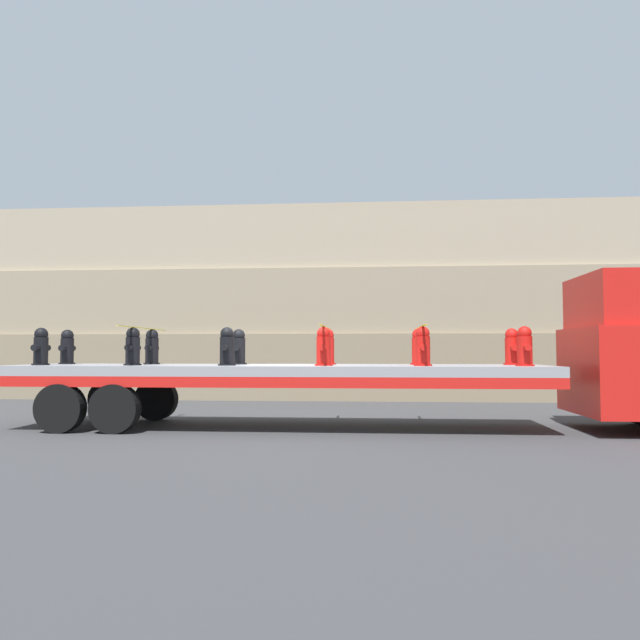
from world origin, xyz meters
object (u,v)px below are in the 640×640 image
Objects in this scene: fire_hydrant_black_far_1 at (152,347)px; fire_hydrant_red_far_5 at (512,347)px; fire_hydrant_black_near_1 at (133,347)px; fire_hydrant_black_near_2 at (227,347)px; fire_hydrant_black_near_0 at (41,347)px; flatbed_trailer at (252,376)px; fire_hydrant_red_far_3 at (328,347)px; fire_hydrant_red_near_4 at (423,347)px; fire_hydrant_red_near_3 at (324,347)px; fire_hydrant_red_far_4 at (419,347)px; fire_hydrant_black_far_0 at (67,348)px; fire_hydrant_red_near_5 at (525,347)px; fire_hydrant_black_far_2 at (239,347)px.

fire_hydrant_red_far_5 is at bearing 0.00° from fire_hydrant_black_far_1.
fire_hydrant_black_near_1 is 1.00× the size of fire_hydrant_black_near_2.
fire_hydrant_black_near_0 is at bearing 180.00° from fire_hydrant_black_near_1.
fire_hydrant_black_near_2 is 5.74m from fire_hydrant_red_far_5.
flatbed_trailer is 14.23× the size of fire_hydrant_red_far_3.
fire_hydrant_red_far_5 is (1.88, 1.07, 0.00)m from fire_hydrant_red_near_4.
fire_hydrant_black_near_1 is at bearing 180.00° from fire_hydrant_black_near_2.
fire_hydrant_red_near_3 is 1.00× the size of fire_hydrant_red_far_3.
fire_hydrant_black_near_1 is at bearing -169.27° from fire_hydrant_red_far_4.
fire_hydrant_red_far_3 and fire_hydrant_red_far_4 have the same top height.
flatbed_trailer is 3.46m from fire_hydrant_red_far_4.
fire_hydrant_red_near_4 is at bearing -90.00° from fire_hydrant_red_far_4.
fire_hydrant_black_far_0 is 1.00× the size of fire_hydrant_black_far_1.
fire_hydrant_red_near_4 is 1.00× the size of fire_hydrant_red_far_4.
fire_hydrant_red_near_5 is at bearing -90.00° from fire_hydrant_red_far_5.
fire_hydrant_red_far_5 is (9.40, 0.00, 0.00)m from fire_hydrant_black_far_0.
fire_hydrant_black_far_0 is at bearing 164.13° from fire_hydrant_black_near_2.
fire_hydrant_black_far_2 is 5.74m from fire_hydrant_red_near_5.
flatbed_trailer is 14.23× the size of fire_hydrant_black_near_1.
fire_hydrant_red_near_5 and fire_hydrant_red_far_5 have the same top height.
fire_hydrant_red_near_5 is at bearing -29.62° from fire_hydrant_red_far_4.
fire_hydrant_black_far_0 is at bearing 171.91° from fire_hydrant_red_near_4.
fire_hydrant_black_near_2 and fire_hydrant_red_far_5 have the same top height.
fire_hydrant_black_near_2 is 1.00× the size of fire_hydrant_red_far_5.
fire_hydrant_black_far_1 is 3.76m from fire_hydrant_red_far_3.
fire_hydrant_black_near_0 is at bearing 180.00° from fire_hydrant_red_near_3.
fire_hydrant_black_near_0 is at bearing -172.65° from flatbed_trailer.
fire_hydrant_black_near_2 is 5.64m from fire_hydrant_red_near_5.
fire_hydrant_black_far_1 and fire_hydrant_red_near_3 have the same top height.
flatbed_trailer is at bearing 54.20° from fire_hydrant_black_near_2.
fire_hydrant_black_near_0 is 2.16m from fire_hydrant_black_far_1.
fire_hydrant_red_near_5 is (5.25, -0.53, 0.57)m from flatbed_trailer.
fire_hydrant_red_far_4 and fire_hydrant_red_far_5 have the same top height.
fire_hydrant_black_near_2 is at bearing -90.00° from fire_hydrant_black_far_2.
fire_hydrant_red_near_4 is 2.16m from fire_hydrant_red_far_5.
fire_hydrant_black_near_0 is at bearing 180.00° from fire_hydrant_red_near_5.
fire_hydrant_red_near_3 is at bearing 0.00° from fire_hydrant_black_near_2.
fire_hydrant_black_far_0 and fire_hydrant_black_near_2 have the same top height.
fire_hydrant_red_near_3 is at bearing 0.00° from fire_hydrant_black_near_1.
fire_hydrant_black_near_0 is 3.91m from fire_hydrant_black_far_2.
fire_hydrant_black_far_0 and fire_hydrant_red_far_4 have the same top height.
fire_hydrant_black_near_1 is at bearing -171.91° from fire_hydrant_red_far_5.
fire_hydrant_black_near_2 and fire_hydrant_black_far_2 have the same top height.
fire_hydrant_black_near_0 is 1.00× the size of fire_hydrant_red_far_3.
fire_hydrant_black_far_0 and fire_hydrant_red_near_4 have the same top height.
fire_hydrant_black_near_0 is 1.88m from fire_hydrant_black_near_1.
fire_hydrant_red_near_4 is (3.37, -0.53, 0.57)m from flatbed_trailer.
fire_hydrant_black_far_2 is (1.88, 1.07, 0.00)m from fire_hydrant_black_near_1.
fire_hydrant_black_far_0 is 1.00× the size of fire_hydrant_black_near_2.
flatbed_trailer is at bearing -54.20° from fire_hydrant_black_far_2.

